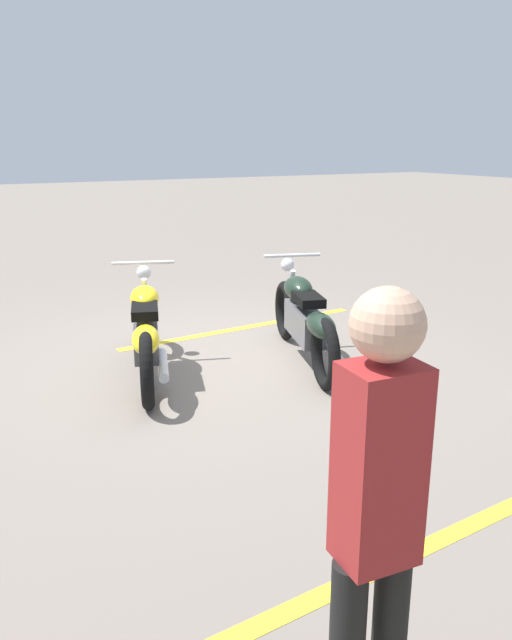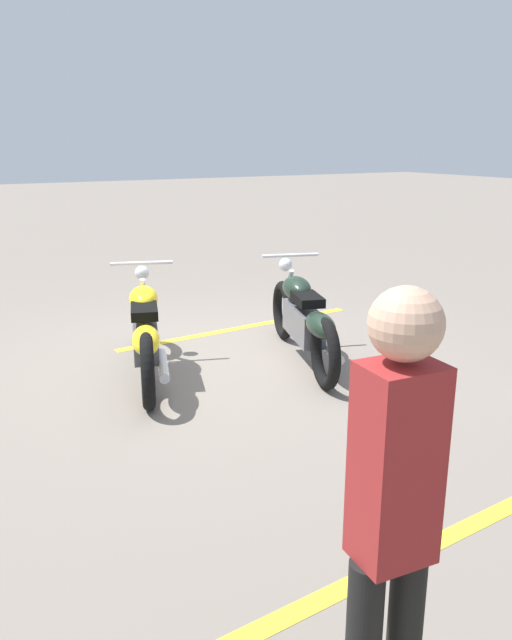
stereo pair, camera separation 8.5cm
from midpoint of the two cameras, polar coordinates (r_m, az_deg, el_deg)
name	(u,v)px [view 2 (the right image)]	position (r m, az deg, el deg)	size (l,w,h in m)	color
ground_plane	(214,359)	(6.62, -4.23, -3.52)	(60.00, 60.00, 0.00)	slate
motorcycle_bright_foreground	(146,332)	(6.03, -10.40, -1.08)	(2.15, 0.87, 1.04)	black
motorcycle_dark_foreground	(304,319)	(6.38, 4.00, 0.09)	(2.16, 0.84, 1.04)	black
bystander_secondary	(392,520)	(2.21, 11.17, -17.42)	(0.23, 0.30, 1.79)	black
parking_stripe_near	(241,328)	(7.67, -1.72, -0.71)	(3.20, 0.12, 0.01)	yellow
parking_stripe_mid	(374,573)	(3.63, 10.01, -21.71)	(3.20, 0.12, 0.01)	yellow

